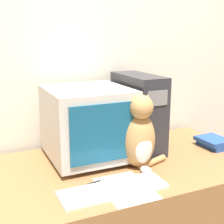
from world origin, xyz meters
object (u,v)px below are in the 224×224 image
crt_monitor (88,123)px  book_stack (213,142)px  pen (87,185)px  keyboard (113,189)px  computer_tower (138,112)px  cat (139,136)px

crt_monitor → book_stack: (0.77, -0.15, -0.18)m
crt_monitor → book_stack: size_ratio=2.41×
crt_monitor → pen: 0.39m
crt_monitor → keyboard: (-0.03, -0.41, -0.20)m
pen → book_stack: bearing=10.3°
crt_monitor → pen: crt_monitor is taller
computer_tower → book_stack: 0.51m
crt_monitor → keyboard: bearing=-94.5°
book_stack → pen: book_stack is taller
cat → pen: bearing=-160.3°
book_stack → computer_tower: bearing=157.6°
book_stack → pen: size_ratio=1.31×
cat → book_stack: (0.57, 0.07, -0.14)m
computer_tower → cat: bearing=-117.5°
crt_monitor → computer_tower: size_ratio=1.02×
crt_monitor → computer_tower: (0.33, 0.03, 0.02)m
computer_tower → book_stack: size_ratio=2.37×
crt_monitor → book_stack: crt_monitor is taller
crt_monitor → pen: bearing=-111.2°
keyboard → crt_monitor: bearing=85.5°
computer_tower → book_stack: (0.44, -0.18, -0.20)m
crt_monitor → cat: 0.30m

